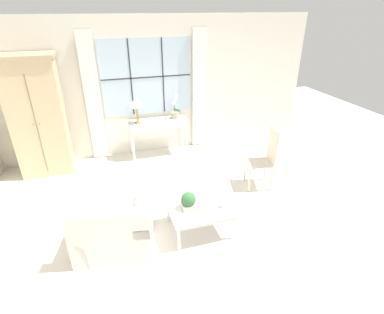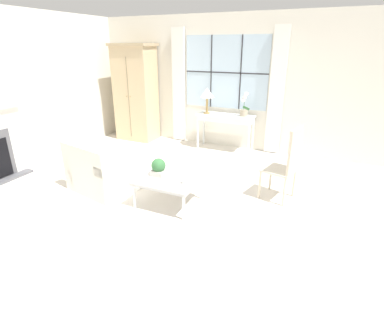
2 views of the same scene
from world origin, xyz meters
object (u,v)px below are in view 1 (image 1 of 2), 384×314
object	(u,v)px
potted_orchid	(175,110)
coffee_table	(199,208)
side_chair_wooden	(266,155)
potted_plant_small	(189,201)
table_lamp	(136,103)
armchair_upholstered	(115,229)
armoire	(38,117)
pillar_candle	(224,203)
console_table	(158,125)

from	to	relation	value
potted_orchid	coffee_table	distance (m)	2.75
side_chair_wooden	coffee_table	xyz separation A→B (m)	(-1.49, -0.81, -0.23)
coffee_table	potted_plant_small	xyz separation A→B (m)	(-0.16, -0.01, 0.16)
table_lamp	armchair_upholstered	distance (m)	2.81
potted_orchid	armchair_upholstered	xyz separation A→B (m)	(-1.51, -2.63, -0.69)
armchair_upholstered	table_lamp	bearing A→B (deg)	74.52
armoire	coffee_table	distance (m)	3.50
armchair_upholstered	potted_plant_small	bearing A→B (deg)	-2.75
table_lamp	side_chair_wooden	size ratio (longest dim) A/B	0.49
armchair_upholstered	pillar_candle	bearing A→B (deg)	-6.32
console_table	coffee_table	xyz separation A→B (m)	(0.04, -2.63, -0.31)
potted_orchid	armchair_upholstered	bearing A→B (deg)	-119.87
pillar_candle	console_table	bearing A→B (deg)	97.44
coffee_table	armoire	bearing A→B (deg)	131.44
table_lamp	armchair_upholstered	world-z (taller)	table_lamp
potted_orchid	coffee_table	xyz separation A→B (m)	(-0.34, -2.67, -0.59)
armoire	armchair_upholstered	world-z (taller)	armoire
console_table	table_lamp	bearing A→B (deg)	-175.33
armoire	potted_orchid	distance (m)	2.61
console_table	potted_orchid	size ratio (longest dim) A/B	2.44
table_lamp	pillar_candle	bearing A→B (deg)	-74.01
console_table	pillar_candle	size ratio (longest dim) A/B	8.36
potted_plant_small	side_chair_wooden	bearing A→B (deg)	26.33
pillar_candle	side_chair_wooden	bearing A→B (deg)	38.46
console_table	pillar_candle	world-z (taller)	console_table
console_table	side_chair_wooden	distance (m)	2.38
armoire	console_table	world-z (taller)	armoire
console_table	coffee_table	world-z (taller)	console_table
side_chair_wooden	potted_plant_small	world-z (taller)	side_chair_wooden
armoire	coffee_table	bearing A→B (deg)	-48.56
armoire	potted_plant_small	size ratio (longest dim) A/B	8.78
armoire	potted_plant_small	xyz separation A→B (m)	(2.10, -2.57, -0.57)
side_chair_wooden	potted_plant_small	distance (m)	1.85
console_table	potted_plant_small	bearing A→B (deg)	-92.55
potted_orchid	potted_plant_small	xyz separation A→B (m)	(-0.50, -2.67, -0.42)
potted_plant_small	pillar_candle	xyz separation A→B (m)	(0.48, -0.12, -0.06)
console_table	table_lamp	size ratio (longest dim) A/B	2.23
armoire	pillar_candle	world-z (taller)	armoire
armchair_upholstered	potted_plant_small	size ratio (longest dim) A/B	4.52
potted_orchid	armchair_upholstered	distance (m)	3.11
console_table	potted_plant_small	size ratio (longest dim) A/B	4.85
potted_plant_small	pillar_candle	size ratio (longest dim) A/B	1.72
armchair_upholstered	coffee_table	distance (m)	1.17
armchair_upholstered	coffee_table	xyz separation A→B (m)	(1.17, -0.04, 0.11)
armoire	pillar_candle	size ratio (longest dim) A/B	15.14
console_table	coffee_table	size ratio (longest dim) A/B	1.40
coffee_table	console_table	bearing A→B (deg)	90.92
armoire	armchair_upholstered	size ratio (longest dim) A/B	1.94
potted_orchid	potted_plant_small	distance (m)	2.75
coffee_table	potted_plant_small	distance (m)	0.23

